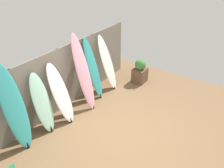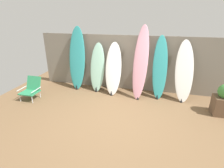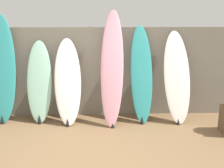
# 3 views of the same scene
# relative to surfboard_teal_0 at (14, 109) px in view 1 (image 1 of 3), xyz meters

# --- Properties ---
(ground) EXTENTS (7.68, 7.68, 0.00)m
(ground) POSITION_rel_surfboard_teal_0_xyz_m (1.69, -1.70, -1.02)
(ground) COLOR brown
(fence_back) EXTENTS (6.08, 0.11, 1.80)m
(fence_back) POSITION_rel_surfboard_teal_0_xyz_m (1.69, 0.30, -0.12)
(fence_back) COLOR gray
(fence_back) RESTS_ON ground
(surfboard_teal_0) EXTENTS (0.57, 0.52, 2.06)m
(surfboard_teal_0) POSITION_rel_surfboard_teal_0_xyz_m (0.00, 0.00, 0.00)
(surfboard_teal_0) COLOR teal
(surfboard_teal_0) RESTS_ON ground
(surfboard_seafoam_1) EXTENTS (0.47, 0.46, 1.57)m
(surfboard_seafoam_1) POSITION_rel_surfboard_teal_0_xyz_m (0.71, -0.04, -0.25)
(surfboard_seafoam_1) COLOR #9ED6BC
(surfboard_seafoam_1) RESTS_ON ground
(surfboard_white_2) EXTENTS (0.56, 0.69, 1.61)m
(surfboard_white_2) POSITION_rel_surfboard_teal_0_xyz_m (1.27, -0.11, -0.23)
(surfboard_white_2) COLOR white
(surfboard_white_2) RESTS_ON ground
(surfboard_pink_3) EXTENTS (0.50, 0.75, 2.14)m
(surfboard_pink_3) POSITION_rel_surfboard_teal_0_xyz_m (2.11, -0.17, 0.04)
(surfboard_pink_3) COLOR pink
(surfboard_pink_3) RESTS_ON ground
(surfboard_teal_4) EXTENTS (0.47, 0.61, 1.85)m
(surfboard_teal_4) POSITION_rel_surfboard_teal_0_xyz_m (2.68, -0.06, -0.11)
(surfboard_teal_4) COLOR teal
(surfboard_teal_4) RESTS_ON ground
(surfboard_white_5) EXTENTS (0.59, 0.68, 1.74)m
(surfboard_white_5) POSITION_rel_surfboard_teal_0_xyz_m (3.37, -0.09, -0.16)
(surfboard_white_5) COLOR white
(surfboard_white_5) RESTS_ON ground
(planter_box) EXTENTS (0.45, 0.41, 0.82)m
(planter_box) POSITION_rel_surfboard_teal_0_xyz_m (4.27, -0.79, -0.64)
(planter_box) COLOR brown
(planter_box) RESTS_ON ground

